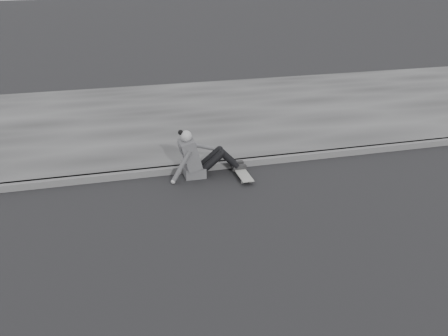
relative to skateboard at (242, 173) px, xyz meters
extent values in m
plane|color=black|center=(2.35, -2.10, -0.07)|extent=(80.00, 80.00, 0.00)
cube|color=#545454|center=(2.35, 0.48, -0.01)|extent=(24.00, 0.16, 0.12)
cube|color=#3D3D3D|center=(2.35, 3.50, -0.01)|extent=(24.00, 6.00, 0.12)
cylinder|color=gray|center=(-0.08, -0.26, -0.04)|extent=(0.03, 0.05, 0.05)
cylinder|color=gray|center=(0.08, -0.26, -0.04)|extent=(0.03, 0.05, 0.05)
cylinder|color=gray|center=(-0.08, 0.26, -0.04)|extent=(0.03, 0.05, 0.05)
cylinder|color=gray|center=(0.08, 0.26, -0.04)|extent=(0.03, 0.05, 0.05)
cube|color=#2D2C2F|center=(0.00, -0.26, -0.02)|extent=(0.16, 0.04, 0.03)
cube|color=#2D2C2F|center=(0.00, 0.26, -0.02)|extent=(0.16, 0.04, 0.03)
cube|color=gray|center=(0.00, 0.00, 0.01)|extent=(0.20, 0.78, 0.02)
cube|color=#49494B|center=(-0.80, 0.25, 0.02)|extent=(0.36, 0.34, 0.18)
cube|color=#49494B|center=(-0.87, 0.25, 0.36)|extent=(0.37, 0.40, 0.57)
cube|color=#49494B|center=(-1.00, 0.25, 0.48)|extent=(0.14, 0.30, 0.20)
cylinder|color=#989898|center=(-0.92, 0.25, 0.60)|extent=(0.09, 0.09, 0.08)
sphere|color=#989898|center=(-0.93, 0.25, 0.69)|extent=(0.20, 0.20, 0.20)
sphere|color=black|center=(-1.02, 0.27, 0.76)|extent=(0.09, 0.09, 0.09)
cylinder|color=black|center=(-0.49, 0.16, 0.21)|extent=(0.43, 0.13, 0.39)
cylinder|color=black|center=(-0.49, 0.34, 0.21)|extent=(0.43, 0.13, 0.39)
cylinder|color=black|center=(-0.19, 0.16, 0.21)|extent=(0.35, 0.11, 0.36)
cylinder|color=black|center=(-0.19, 0.34, 0.21)|extent=(0.35, 0.11, 0.36)
sphere|color=black|center=(-0.32, 0.16, 0.35)|extent=(0.13, 0.13, 0.13)
sphere|color=black|center=(-0.32, 0.34, 0.35)|extent=(0.13, 0.13, 0.13)
cube|color=black|center=(0.00, 0.16, 0.05)|extent=(0.24, 0.08, 0.07)
cube|color=black|center=(0.00, 0.34, 0.05)|extent=(0.24, 0.08, 0.07)
cylinder|color=#49494B|center=(-1.07, 0.04, 0.22)|extent=(0.38, 0.08, 0.58)
sphere|color=#989898|center=(-1.22, 0.03, -0.03)|extent=(0.08, 0.08, 0.08)
cylinder|color=#49494B|center=(-0.63, 0.41, 0.42)|extent=(0.48, 0.08, 0.21)
camera|label=1|loc=(-2.35, -7.64, 3.58)|focal=40.00mm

